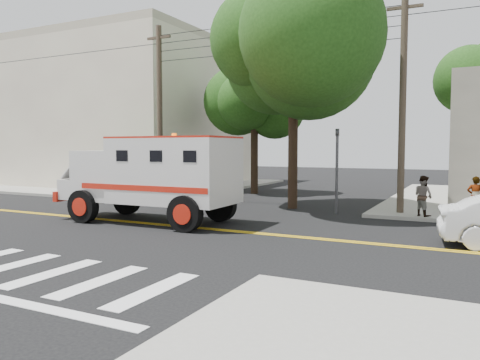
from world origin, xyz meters
The scene contains 14 objects.
ground centered at (0.00, 0.00, 0.00)m, with size 100.00×100.00×0.00m, color black.
sidewalk_nw centered at (-13.50, 13.50, 0.07)m, with size 17.00×17.00×0.15m, color gray.
building_left centered at (-15.50, 15.00, 5.15)m, with size 16.00×14.00×10.00m, color beige.
utility_pole_left centered at (-5.60, 6.00, 4.50)m, with size 0.28×0.28×9.00m, color #382D23.
utility_pole_right centered at (6.30, 6.20, 4.50)m, with size 0.28×0.28×9.00m, color #382D23.
tree_main centered at (1.94, 6.21, 7.20)m, with size 6.08×5.70×9.85m.
tree_left centered at (-2.68, 11.79, 5.73)m, with size 4.48×4.20×7.70m.
tree_right centered at (8.84, 15.77, 6.09)m, with size 4.80×4.50×8.20m.
traffic_signal centered at (3.80, 5.60, 2.23)m, with size 0.15×0.18×3.60m.
accessibility_sign centered at (-6.20, 6.17, 1.37)m, with size 0.45×0.10×2.02m.
palm_planter centered at (-7.44, 6.62, 1.65)m, with size 3.52×2.63×2.36m.
armored_truck centered at (-1.75, 0.37, 1.82)m, with size 7.09×2.97×3.20m.
pedestrian_a centered at (9.04, 6.06, 0.94)m, with size 0.57×0.38×1.57m, color gray.
pedestrian_b centered at (7.24, 5.50, 0.94)m, with size 0.77×0.60×1.58m, color gray.
Camera 1 is at (8.96, -13.81, 2.82)m, focal length 35.00 mm.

